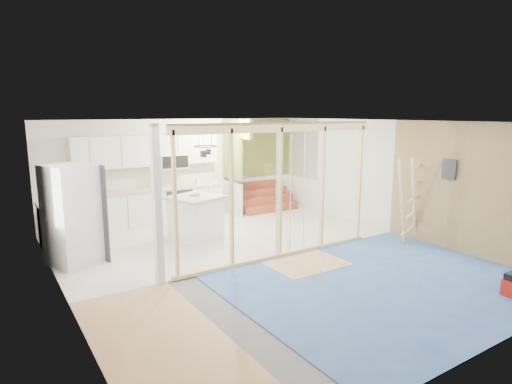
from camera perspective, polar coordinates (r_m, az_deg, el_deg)
room at (r=7.87m, az=1.45°, el=-0.16°), size 7.01×8.01×2.61m
floor_overlays at (r=8.30m, az=1.59°, el=-8.82°), size 7.00×8.00×0.03m
stud_frame at (r=7.69m, az=-0.03°, el=1.78°), size 4.66×0.14×2.60m
base_cabinets at (r=10.39m, az=-16.68°, el=-2.66°), size 4.45×2.24×0.93m
upper_cabinets at (r=10.83m, az=-13.83°, el=5.26°), size 3.60×0.41×0.85m
green_partition at (r=12.05m, az=-0.34°, el=1.88°), size 2.25×1.51×2.60m
pot_rack at (r=9.25m, az=-6.77°, el=5.73°), size 0.52×0.52×0.72m
sheathing_panel at (r=9.11m, az=27.50°, el=0.11°), size 0.02×4.00×2.60m
electrical_panel at (r=9.32m, az=24.35°, el=2.76°), size 0.04×0.30×0.40m
ceiling_light at (r=11.02m, az=-1.35°, el=9.40°), size 0.32×0.32×0.08m
fridge at (r=8.46m, az=-23.19°, el=-2.84°), size 1.06×1.02×1.86m
island at (r=9.47m, az=-8.03°, el=-3.47°), size 1.26×1.26×0.97m
bowl at (r=9.44m, az=-8.09°, el=-0.29°), size 0.30×0.30×0.06m
soap_bottle_a at (r=10.49m, az=-22.21°, el=0.57°), size 0.16×0.16×0.31m
soap_bottle_b at (r=11.16m, az=-7.83°, el=1.56°), size 0.10×0.10×0.21m
ladder at (r=9.63m, az=19.75°, el=-0.97°), size 0.99×0.10×1.84m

